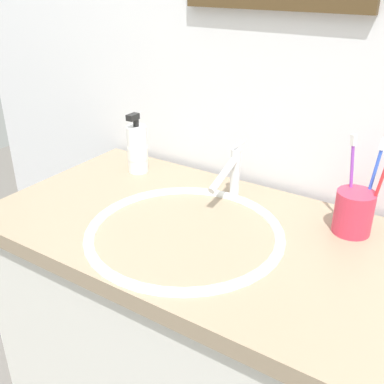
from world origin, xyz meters
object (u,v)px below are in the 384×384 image
object	(u,v)px
faucet	(231,172)
toothbrush_cup	(354,212)
toothbrush_purple	(351,176)
toothbrush_red	(378,189)
soap_dispenser	(137,149)
toothbrush_blue	(373,179)

from	to	relation	value
faucet	toothbrush_cup	xyz separation A→B (m)	(0.30, -0.00, -0.02)
toothbrush_purple	toothbrush_red	xyz separation A→B (m)	(0.06, -0.02, -0.01)
soap_dispenser	faucet	bearing A→B (deg)	-0.76
toothbrush_red	soap_dispenser	size ratio (longest dim) A/B	1.11
faucet	toothbrush_red	distance (m)	0.35
faucet	toothbrush_purple	distance (m)	0.29
toothbrush_cup	soap_dispenser	world-z (taller)	soap_dispenser
faucet	toothbrush_purple	bearing A→B (deg)	4.58
faucet	soap_dispenser	world-z (taller)	soap_dispenser
faucet	soap_dispenser	distance (m)	0.30
toothbrush_blue	toothbrush_red	bearing A→B (deg)	-56.75
toothbrush_purple	toothbrush_blue	xyz separation A→B (m)	(0.04, 0.01, -0.00)
soap_dispenser	toothbrush_red	bearing A→B (deg)	0.14
toothbrush_cup	soap_dispenser	distance (m)	0.61
faucet	soap_dispenser	xyz separation A→B (m)	(-0.30, 0.00, -0.00)
toothbrush_purple	soap_dispenser	distance (m)	0.59
toothbrush_red	soap_dispenser	world-z (taller)	toothbrush_red
faucet	toothbrush_red	xyz separation A→B (m)	(0.34, 0.01, 0.04)
toothbrush_purple	toothbrush_cup	bearing A→B (deg)	-45.96
faucet	toothbrush_blue	distance (m)	0.33
faucet	toothbrush_blue	xyz separation A→B (m)	(0.32, 0.04, 0.05)
toothbrush_purple	toothbrush_red	size ratio (longest dim) A/B	1.08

